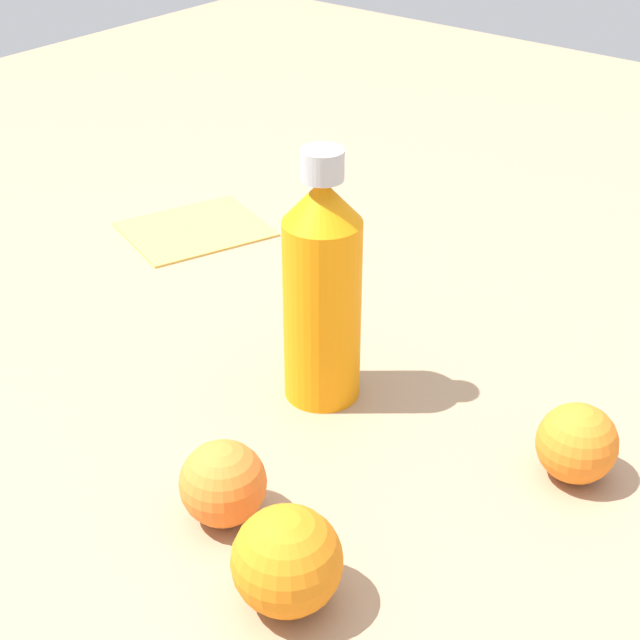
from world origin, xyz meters
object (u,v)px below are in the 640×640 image
at_px(orange_1, 577,443).
at_px(folded_napkin, 195,228).
at_px(orange_0, 287,561).
at_px(water_bottle, 320,288).
at_px(orange_2, 223,483).

bearing_deg(orange_1, folded_napkin, 76.88).
relative_size(orange_0, orange_1, 1.18).
height_order(water_bottle, orange_2, water_bottle).
distance_m(water_bottle, orange_2, 0.21).
bearing_deg(water_bottle, orange_2, -35.53).
bearing_deg(orange_0, orange_1, -20.54).
height_order(water_bottle, orange_0, water_bottle).
distance_m(orange_1, orange_2, 0.30).
bearing_deg(orange_2, orange_1, -41.12).
relative_size(orange_0, orange_2, 1.15).
height_order(orange_2, folded_napkin, orange_2).
distance_m(orange_0, orange_1, 0.28).
xyz_separation_m(orange_2, folded_napkin, (0.36, 0.40, -0.03)).
height_order(orange_1, folded_napkin, orange_1).
distance_m(water_bottle, orange_0, 0.28).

